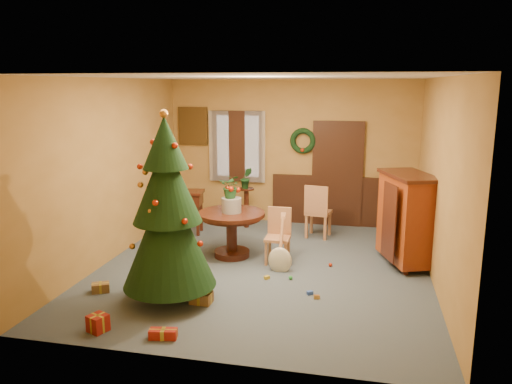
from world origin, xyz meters
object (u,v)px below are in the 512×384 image
(dining_table, at_px, (232,226))
(sideboard, at_px, (407,217))
(christmas_tree, at_px, (168,213))
(writing_desk, at_px, (179,201))
(chair_near, at_px, (278,233))

(dining_table, height_order, sideboard, sideboard)
(dining_table, bearing_deg, sideboard, 4.39)
(christmas_tree, height_order, sideboard, christmas_tree)
(writing_desk, height_order, sideboard, sideboard)
(chair_near, height_order, writing_desk, chair_near)
(dining_table, xyz_separation_m, christmas_tree, (-0.34, -1.84, 0.66))
(writing_desk, bearing_deg, dining_table, -39.14)
(christmas_tree, bearing_deg, chair_near, 57.02)
(dining_table, distance_m, christmas_tree, 1.99)
(chair_near, height_order, christmas_tree, christmas_tree)
(chair_near, relative_size, christmas_tree, 0.35)
(dining_table, xyz_separation_m, chair_near, (0.80, -0.09, -0.06))
(dining_table, distance_m, sideboard, 2.79)
(chair_near, distance_m, writing_desk, 2.43)
(chair_near, distance_m, sideboard, 2.02)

